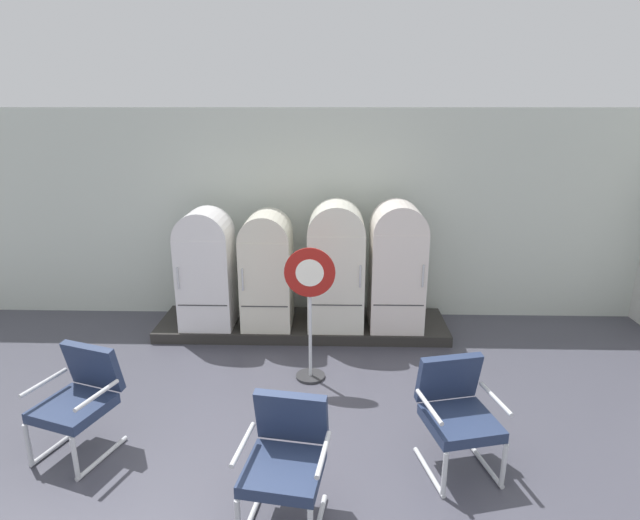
% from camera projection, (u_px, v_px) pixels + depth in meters
% --- Properties ---
extents(ground, '(12.00, 10.00, 0.05)m').
position_uv_depth(ground, '(279.00, 498.00, 3.94)').
color(ground, '#42424D').
extents(back_wall, '(11.76, 0.12, 2.85)m').
position_uv_depth(back_wall, '(304.00, 214.00, 7.02)').
color(back_wall, silver).
rests_on(back_wall, ground).
extents(display_plinth, '(3.77, 0.95, 0.13)m').
position_uv_depth(display_plinth, '(303.00, 325.00, 6.81)').
color(display_plinth, '#2B2926').
rests_on(display_plinth, ground).
extents(refrigerator_0, '(0.66, 0.62, 1.52)m').
position_uv_depth(refrigerator_0, '(206.00, 265.00, 6.45)').
color(refrigerator_0, white).
rests_on(refrigerator_0, display_plinth).
extents(refrigerator_1, '(0.62, 0.71, 1.48)m').
position_uv_depth(refrigerator_1, '(267.00, 266.00, 6.48)').
color(refrigerator_1, silver).
rests_on(refrigerator_1, display_plinth).
extents(refrigerator_2, '(0.70, 0.71, 1.61)m').
position_uv_depth(refrigerator_2, '(336.00, 262.00, 6.44)').
color(refrigerator_2, silver).
rests_on(refrigerator_2, display_plinth).
extents(refrigerator_3, '(0.66, 0.70, 1.61)m').
position_uv_depth(refrigerator_3, '(397.00, 262.00, 6.42)').
color(refrigerator_3, silver).
rests_on(refrigerator_3, display_plinth).
extents(armchair_left, '(0.72, 0.77, 0.92)m').
position_uv_depth(armchair_left, '(80.00, 395.00, 4.35)').
color(armchair_left, silver).
rests_on(armchair_left, ground).
extents(armchair_right, '(0.69, 0.74, 0.92)m').
position_uv_depth(armchair_right, '(457.00, 409.00, 4.15)').
color(armchair_right, silver).
rests_on(armchair_right, ground).
extents(armchair_center, '(0.67, 0.71, 0.92)m').
position_uv_depth(armchair_center, '(286.00, 455.00, 3.61)').
color(armchair_center, silver).
rests_on(armchair_center, ground).
extents(sign_stand, '(0.53, 0.32, 1.49)m').
position_uv_depth(sign_stand, '(310.00, 312.00, 5.40)').
color(sign_stand, '#2D2D30').
rests_on(sign_stand, ground).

